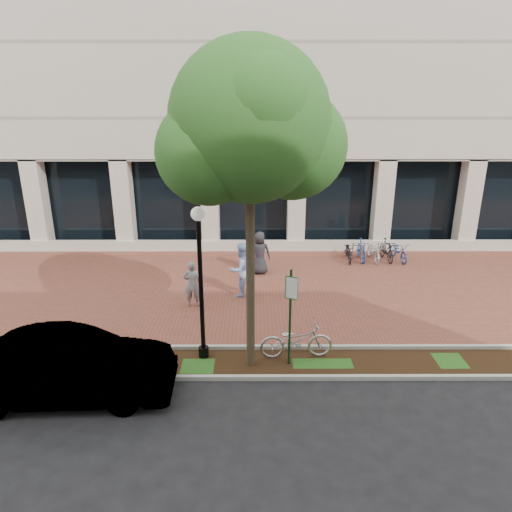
{
  "coord_description": "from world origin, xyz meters",
  "views": [
    {
      "loc": [
        0.07,
        -15.9,
        6.68
      ],
      "look_at": [
        0.11,
        -0.8,
        1.54
      ],
      "focal_mm": 32.0,
      "sensor_mm": 36.0,
      "label": 1
    }
  ],
  "objects_px": {
    "lamppost": "(201,276)",
    "bollard": "(362,254)",
    "pedestrian_right": "(260,253)",
    "sedan_near_curb": "(69,368)",
    "pedestrian_left": "(192,284)",
    "bike_rack_cluster": "(374,251)",
    "locked_bicycle": "(296,340)",
    "street_tree": "(252,133)",
    "pedestrian_mid": "(241,270)",
    "parking_sign": "(290,306)"
  },
  "relations": [
    {
      "from": "bike_rack_cluster",
      "to": "sedan_near_curb",
      "type": "height_order",
      "value": "sedan_near_curb"
    },
    {
      "from": "lamppost",
      "to": "street_tree",
      "type": "relative_size",
      "value": 0.52
    },
    {
      "from": "lamppost",
      "to": "bike_rack_cluster",
      "type": "bearing_deg",
      "value": 50.31
    },
    {
      "from": "parking_sign",
      "to": "street_tree",
      "type": "xyz_separation_m",
      "value": [
        -0.96,
        0.04,
        4.31
      ]
    },
    {
      "from": "pedestrian_mid",
      "to": "sedan_near_curb",
      "type": "height_order",
      "value": "pedestrian_mid"
    },
    {
      "from": "lamppost",
      "to": "pedestrian_right",
      "type": "xyz_separation_m",
      "value": [
        1.6,
        6.41,
        -1.51
      ]
    },
    {
      "from": "lamppost",
      "to": "bollard",
      "type": "relative_size",
      "value": 4.59
    },
    {
      "from": "sedan_near_curb",
      "to": "parking_sign",
      "type": "bearing_deg",
      "value": -77.78
    },
    {
      "from": "lamppost",
      "to": "pedestrian_left",
      "type": "xyz_separation_m",
      "value": [
        -0.72,
        3.29,
        -1.58
      ]
    },
    {
      "from": "lamppost",
      "to": "locked_bicycle",
      "type": "distance_m",
      "value": 3.15
    },
    {
      "from": "locked_bicycle",
      "to": "pedestrian_right",
      "type": "bearing_deg",
      "value": 4.11
    },
    {
      "from": "bike_rack_cluster",
      "to": "pedestrian_right",
      "type": "bearing_deg",
      "value": -165.0
    },
    {
      "from": "bike_rack_cluster",
      "to": "parking_sign",
      "type": "bearing_deg",
      "value": -119.85
    },
    {
      "from": "parking_sign",
      "to": "sedan_near_curb",
      "type": "height_order",
      "value": "parking_sign"
    },
    {
      "from": "parking_sign",
      "to": "pedestrian_left",
      "type": "xyz_separation_m",
      "value": [
        -3.03,
        3.68,
        -0.89
      ]
    },
    {
      "from": "pedestrian_right",
      "to": "pedestrian_mid",
      "type": "bearing_deg",
      "value": 75.52
    },
    {
      "from": "lamppost",
      "to": "street_tree",
      "type": "xyz_separation_m",
      "value": [
        1.35,
        -0.34,
        3.62
      ]
    },
    {
      "from": "lamppost",
      "to": "bollard",
      "type": "xyz_separation_m",
      "value": [
        6.02,
        7.56,
        -1.92
      ]
    },
    {
      "from": "lamppost",
      "to": "pedestrian_left",
      "type": "bearing_deg",
      "value": 102.28
    },
    {
      "from": "pedestrian_right",
      "to": "sedan_near_curb",
      "type": "relative_size",
      "value": 0.36
    },
    {
      "from": "lamppost",
      "to": "street_tree",
      "type": "distance_m",
      "value": 3.88
    },
    {
      "from": "street_tree",
      "to": "pedestrian_mid",
      "type": "distance_m",
      "value": 6.77
    },
    {
      "from": "locked_bicycle",
      "to": "bike_rack_cluster",
      "type": "height_order",
      "value": "locked_bicycle"
    },
    {
      "from": "pedestrian_left",
      "to": "pedestrian_mid",
      "type": "bearing_deg",
      "value": -153.91
    },
    {
      "from": "bollard",
      "to": "lamppost",
      "type": "bearing_deg",
      "value": -128.56
    },
    {
      "from": "pedestrian_left",
      "to": "sedan_near_curb",
      "type": "xyz_separation_m",
      "value": [
        -2.22,
        -5.08,
        -0.01
      ]
    },
    {
      "from": "bike_rack_cluster",
      "to": "sedan_near_curb",
      "type": "bearing_deg",
      "value": -136.93
    },
    {
      "from": "street_tree",
      "to": "pedestrian_right",
      "type": "height_order",
      "value": "street_tree"
    },
    {
      "from": "bike_rack_cluster",
      "to": "locked_bicycle",
      "type": "bearing_deg",
      "value": -119.71
    },
    {
      "from": "pedestrian_right",
      "to": "street_tree",
      "type": "bearing_deg",
      "value": 90.3
    },
    {
      "from": "bollard",
      "to": "bike_rack_cluster",
      "type": "xyz_separation_m",
      "value": [
        0.63,
        0.46,
        -0.02
      ]
    },
    {
      "from": "locked_bicycle",
      "to": "bollard",
      "type": "distance_m",
      "value": 8.34
    },
    {
      "from": "pedestrian_mid",
      "to": "sedan_near_curb",
      "type": "distance_m",
      "value": 7.12
    },
    {
      "from": "street_tree",
      "to": "lamppost",
      "type": "bearing_deg",
      "value": 165.74
    },
    {
      "from": "parking_sign",
      "to": "bike_rack_cluster",
      "type": "relative_size",
      "value": 0.92
    },
    {
      "from": "lamppost",
      "to": "pedestrian_left",
      "type": "distance_m",
      "value": 3.72
    },
    {
      "from": "parking_sign",
      "to": "bollard",
      "type": "xyz_separation_m",
      "value": [
        3.7,
        7.94,
        -1.23
      ]
    },
    {
      "from": "street_tree",
      "to": "bike_rack_cluster",
      "type": "xyz_separation_m",
      "value": [
        5.29,
        8.36,
        -5.56
      ]
    },
    {
      "from": "sedan_near_curb",
      "to": "pedestrian_left",
      "type": "bearing_deg",
      "value": -26.31
    },
    {
      "from": "lamppost",
      "to": "pedestrian_mid",
      "type": "xyz_separation_m",
      "value": [
        0.93,
        4.19,
        -1.39
      ]
    },
    {
      "from": "locked_bicycle",
      "to": "pedestrian_left",
      "type": "xyz_separation_m",
      "value": [
        -3.25,
        3.31,
        0.29
      ]
    },
    {
      "from": "locked_bicycle",
      "to": "pedestrian_left",
      "type": "bearing_deg",
      "value": 40.38
    },
    {
      "from": "bike_rack_cluster",
      "to": "pedestrian_left",
      "type": "bearing_deg",
      "value": -149.9
    },
    {
      "from": "pedestrian_mid",
      "to": "locked_bicycle",
      "type": "bearing_deg",
      "value": 76.28
    },
    {
      "from": "locked_bicycle",
      "to": "parking_sign",
      "type": "bearing_deg",
      "value": 145.77
    },
    {
      "from": "lamppost",
      "to": "bollard",
      "type": "height_order",
      "value": "lamppost"
    },
    {
      "from": "street_tree",
      "to": "sedan_near_curb",
      "type": "height_order",
      "value": "street_tree"
    },
    {
      "from": "lamppost",
      "to": "pedestrian_mid",
      "type": "height_order",
      "value": "lamppost"
    },
    {
      "from": "locked_bicycle",
      "to": "sedan_near_curb",
      "type": "distance_m",
      "value": 5.75
    },
    {
      "from": "lamppost",
      "to": "pedestrian_right",
      "type": "bearing_deg",
      "value": 75.96
    }
  ]
}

